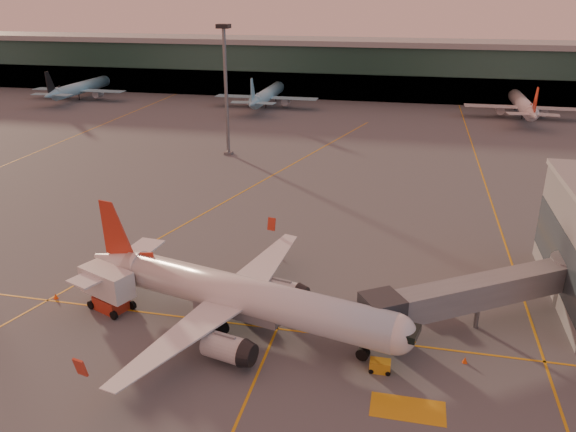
% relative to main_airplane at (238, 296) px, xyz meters
% --- Properties ---
extents(ground, '(600.00, 600.00, 0.00)m').
position_rel_main_airplane_xyz_m(ground, '(-1.23, -4.53, -3.54)').
color(ground, '#4C4F54').
rests_on(ground, ground).
extents(taxi_markings, '(100.12, 173.00, 0.01)m').
position_rel_main_airplane_xyz_m(taxi_markings, '(-8.55, 39.96, -3.53)').
color(taxi_markings, orange).
rests_on(taxi_markings, ground).
extents(terminal, '(400.00, 20.00, 17.60)m').
position_rel_main_airplane_xyz_m(terminal, '(-1.23, 137.26, 5.22)').
color(terminal, '#19382D').
rests_on(terminal, ground).
extents(mast_west_near, '(2.40, 2.40, 25.60)m').
position_rel_main_airplane_xyz_m(mast_west_near, '(-21.23, 61.47, 11.32)').
color(mast_west_near, slate).
rests_on(mast_west_near, ground).
extents(distant_aircraft_row, '(290.00, 34.00, 13.00)m').
position_rel_main_airplane_xyz_m(distant_aircraft_row, '(-22.23, 113.47, -3.54)').
color(distant_aircraft_row, '#82C2DB').
rests_on(distant_aircraft_row, ground).
extents(main_airplane, '(35.70, 32.50, 10.89)m').
position_rel_main_airplane_xyz_m(main_airplane, '(0.00, 0.00, 0.00)').
color(main_airplane, white).
rests_on(main_airplane, ground).
extents(jet_bridge, '(23.37, 16.71, 5.54)m').
position_rel_main_airplane_xyz_m(jet_bridge, '(24.25, 5.89, 0.24)').
color(jet_bridge, slate).
rests_on(jet_bridge, ground).
extents(catering_truck, '(6.42, 4.59, 4.58)m').
position_rel_main_airplane_xyz_m(catering_truck, '(-14.42, 0.46, -0.94)').
color(catering_truck, '#B12C19').
rests_on(catering_truck, ground).
extents(gpu_cart, '(1.93, 1.13, 1.10)m').
position_rel_main_airplane_xyz_m(gpu_cart, '(14.23, -4.14, -3.00)').
color(gpu_cart, gold).
rests_on(gpu_cart, ground).
extents(pushback_tug, '(3.58, 2.55, 1.66)m').
position_rel_main_airplane_xyz_m(pushback_tug, '(18.00, 6.92, -2.87)').
color(pushback_tug, black).
rests_on(pushback_tug, ground).
extents(cone_nose, '(0.46, 0.46, 0.59)m').
position_rel_main_airplane_xyz_m(cone_nose, '(21.67, -1.21, -3.25)').
color(cone_nose, '#FF510D').
rests_on(cone_nose, ground).
extents(cone_tail, '(0.48, 0.48, 0.61)m').
position_rel_main_airplane_xyz_m(cone_tail, '(-21.29, 1.01, -3.24)').
color(cone_tail, '#FF510D').
rests_on(cone_tail, ground).
extents(cone_wing_left, '(0.50, 0.50, 0.63)m').
position_rel_main_airplane_xyz_m(cone_wing_left, '(0.21, 16.15, -3.24)').
color(cone_wing_left, '#FF510D').
rests_on(cone_wing_left, ground).
extents(cone_fwd, '(0.48, 0.48, 0.61)m').
position_rel_main_airplane_xyz_m(cone_fwd, '(13.93, -3.42, -3.25)').
color(cone_fwd, '#FF510D').
rests_on(cone_fwd, ground).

